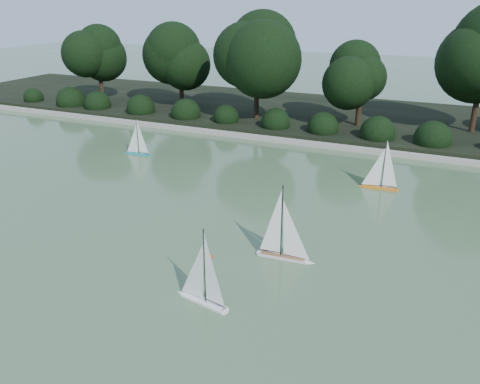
{
  "coord_description": "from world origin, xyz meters",
  "views": [
    {
      "loc": [
        3.94,
        -6.56,
        4.79
      ],
      "look_at": [
        -0.03,
        2.5,
        0.7
      ],
      "focal_mm": 35.0,
      "sensor_mm": 36.0,
      "label": 1
    }
  ],
  "objects_px": {
    "sailboat_teal": "(136,148)",
    "sailboat_orange": "(377,180)",
    "sailboat_white_a": "(200,289)",
    "race_buoy": "(209,257)",
    "sailboat_white_b": "(288,247)"
  },
  "relations": [
    {
      "from": "sailboat_teal",
      "to": "sailboat_white_b",
      "type": "bearing_deg",
      "value": -33.37
    },
    {
      "from": "sailboat_teal",
      "to": "race_buoy",
      "type": "bearing_deg",
      "value": -43.46
    },
    {
      "from": "sailboat_white_a",
      "to": "sailboat_teal",
      "type": "relative_size",
      "value": 1.12
    },
    {
      "from": "sailboat_white_a",
      "to": "sailboat_orange",
      "type": "bearing_deg",
      "value": 73.24
    },
    {
      "from": "sailboat_white_a",
      "to": "sailboat_white_b",
      "type": "relative_size",
      "value": 0.92
    },
    {
      "from": "sailboat_orange",
      "to": "sailboat_teal",
      "type": "relative_size",
      "value": 1.11
    },
    {
      "from": "sailboat_white_a",
      "to": "sailboat_orange",
      "type": "relative_size",
      "value": 1.01
    },
    {
      "from": "sailboat_white_a",
      "to": "race_buoy",
      "type": "height_order",
      "value": "sailboat_white_a"
    },
    {
      "from": "race_buoy",
      "to": "sailboat_orange",
      "type": "bearing_deg",
      "value": 64.16
    },
    {
      "from": "sailboat_white_b",
      "to": "sailboat_orange",
      "type": "bearing_deg",
      "value": 77.11
    },
    {
      "from": "sailboat_teal",
      "to": "sailboat_orange",
      "type": "bearing_deg",
      "value": 0.96
    },
    {
      "from": "sailboat_teal",
      "to": "race_buoy",
      "type": "relative_size",
      "value": 10.14
    },
    {
      "from": "sailboat_orange",
      "to": "sailboat_white_b",
      "type": "bearing_deg",
      "value": -102.89
    },
    {
      "from": "sailboat_white_a",
      "to": "sailboat_orange",
      "type": "distance_m",
      "value": 6.81
    },
    {
      "from": "sailboat_orange",
      "to": "race_buoy",
      "type": "xyz_separation_m",
      "value": [
        -2.49,
        -5.15,
        -0.24
      ]
    }
  ]
}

